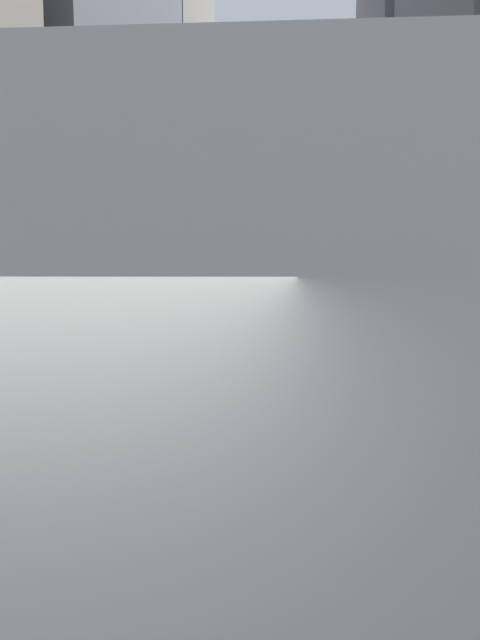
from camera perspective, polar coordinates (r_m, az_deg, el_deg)
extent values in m
plane|color=black|center=(37.09, 2.43, 2.75)|extent=(120.00, 120.00, 0.00)
cube|color=gray|center=(37.71, -6.27, 2.89)|extent=(2.40, 110.00, 0.15)
cube|color=gray|center=(37.33, 11.21, 2.77)|extent=(2.40, 110.00, 0.15)
cube|color=slate|center=(34.77, -8.27, 5.06)|extent=(0.08, 20.81, 2.40)
cube|color=gray|center=(61.76, -8.75, 22.11)|extent=(10.53, 20.35, 38.07)
cube|color=slate|center=(58.60, -3.42, 5.76)|extent=(0.08, 18.31, 2.40)
cube|color=slate|center=(26.81, 15.75, 4.40)|extent=(0.08, 12.82, 2.40)
cube|color=slate|center=(45.47, 19.14, 21.67)|extent=(11.26, 15.08, 29.14)
cube|color=slate|center=(42.85, 11.16, 5.30)|extent=(0.08, 13.57, 2.40)
cube|color=silver|center=(7.21, 4.08, -0.40)|extent=(2.55, 11.50, 2.75)
cube|color=slate|center=(7.16, 4.11, 3.53)|extent=(2.57, 11.04, 0.90)
cube|color=black|center=(13.01, 4.16, -2.22)|extent=(2.55, 0.16, 0.44)
cylinder|color=black|center=(10.96, -1.79, -4.15)|extent=(0.30, 1.00, 1.00)
cylinder|color=black|center=(10.95, 10.03, -4.26)|extent=(0.30, 1.00, 1.00)
cylinder|color=black|center=(3.82, -15.61, -26.27)|extent=(0.30, 1.00, 1.00)
cube|color=silver|center=(12.39, -2.56, 6.41)|extent=(0.08, 0.24, 0.40)
cube|color=silver|center=(32.99, 7.07, 3.42)|extent=(1.73, 4.09, 0.75)
cube|color=slate|center=(32.76, 7.10, 4.53)|extent=(1.60, 1.84, 0.55)
cylinder|color=black|center=(34.61, 5.68, 2.97)|extent=(0.22, 0.64, 0.64)
cylinder|color=black|center=(34.68, 8.18, 2.94)|extent=(0.22, 0.64, 0.64)
cylinder|color=black|center=(31.36, 5.81, 2.58)|extent=(0.22, 0.64, 0.64)
cylinder|color=black|center=(31.44, 8.58, 2.55)|extent=(0.22, 0.64, 0.64)
cube|color=#4C6BB7|center=(34.89, 0.33, 3.65)|extent=(1.76, 4.56, 0.75)
cube|color=slate|center=(34.64, 0.31, 4.70)|extent=(1.62, 2.05, 0.55)
cylinder|color=black|center=(36.83, -0.66, 3.22)|extent=(0.22, 0.64, 0.64)
cylinder|color=black|center=(36.73, 1.74, 3.21)|extent=(0.22, 0.64, 0.64)
cylinder|color=black|center=(33.13, -1.22, 2.83)|extent=(0.22, 0.64, 0.64)
cylinder|color=black|center=(33.01, 1.44, 2.82)|extent=(0.22, 0.64, 0.64)
cube|color=yellow|center=(48.57, 4.31, 4.49)|extent=(1.71, 4.62, 0.75)
cube|color=slate|center=(48.32, 4.31, 5.25)|extent=(1.58, 2.08, 0.55)
cylinder|color=black|center=(50.48, 3.46, 4.16)|extent=(0.22, 0.64, 0.64)
cylinder|color=black|center=(50.48, 5.16, 4.14)|extent=(0.22, 0.64, 0.64)
cylinder|color=black|center=(46.70, 3.38, 3.95)|extent=(0.22, 0.64, 0.64)
cylinder|color=black|center=(46.70, 5.22, 3.93)|extent=(0.22, 0.64, 0.64)
cube|color=red|center=(16.89, -3.96, 0.34)|extent=(1.83, 4.73, 0.75)
cube|color=slate|center=(16.60, -4.10, 2.48)|extent=(1.69, 2.13, 0.55)
cylinder|color=black|center=(18.97, -5.52, -0.11)|extent=(0.22, 0.64, 0.64)
cylinder|color=black|center=(18.77, -0.66, -0.16)|extent=(0.22, 0.64, 0.64)
cylinder|color=black|center=(15.18, -8.03, -1.86)|extent=(0.22, 0.64, 0.64)
cylinder|color=black|center=(14.92, -1.96, -1.95)|extent=(0.22, 0.64, 0.64)
cube|color=#B7BABF|center=(30.25, -3.33, 3.16)|extent=(1.81, 4.50, 0.75)
cube|color=slate|center=(30.00, -3.40, 4.37)|extent=(1.67, 2.03, 0.55)
cylinder|color=black|center=(32.20, -4.30, 2.70)|extent=(0.22, 0.64, 0.64)
cylinder|color=black|center=(32.00, -1.48, 2.69)|extent=(0.22, 0.64, 0.64)
cylinder|color=black|center=(28.59, -5.40, 2.18)|extent=(0.22, 0.64, 0.64)
cylinder|color=black|center=(28.37, -2.23, 2.17)|extent=(0.22, 0.64, 0.64)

